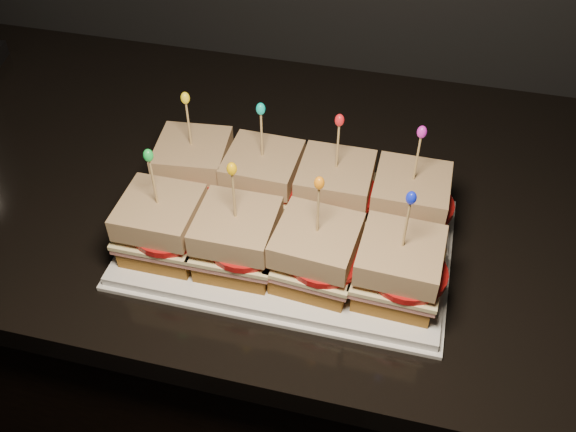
# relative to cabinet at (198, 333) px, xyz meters

# --- Properties ---
(cabinet) EXTENTS (2.15, 0.66, 0.84)m
(cabinet) POSITION_rel_cabinet_xyz_m (0.00, 0.00, 0.00)
(cabinet) COLOR black
(cabinet) RESTS_ON ground
(granite_slab) EXTENTS (2.19, 0.70, 0.04)m
(granite_slab) POSITION_rel_cabinet_xyz_m (0.00, 0.00, 0.44)
(granite_slab) COLOR black
(granite_slab) RESTS_ON cabinet
(platter) EXTENTS (0.43, 0.26, 0.02)m
(platter) POSITION_rel_cabinet_xyz_m (0.22, -0.13, 0.47)
(platter) COLOR white
(platter) RESTS_ON granite_slab
(platter_rim) EXTENTS (0.44, 0.28, 0.01)m
(platter_rim) POSITION_rel_cabinet_xyz_m (0.22, -0.13, 0.46)
(platter_rim) COLOR white
(platter_rim) RESTS_ON granite_slab
(sandwich_0_bread_bot) EXTENTS (0.10, 0.10, 0.03)m
(sandwich_0_bread_bot) POSITION_rel_cabinet_xyz_m (0.07, -0.07, 0.49)
(sandwich_0_bread_bot) COLOR brown
(sandwich_0_bread_bot) RESTS_ON platter
(sandwich_0_ham) EXTENTS (0.11, 0.11, 0.01)m
(sandwich_0_ham) POSITION_rel_cabinet_xyz_m (0.07, -0.07, 0.51)
(sandwich_0_ham) COLOR #C16861
(sandwich_0_ham) RESTS_ON sandwich_0_bread_bot
(sandwich_0_cheese) EXTENTS (0.12, 0.11, 0.01)m
(sandwich_0_cheese) POSITION_rel_cabinet_xyz_m (0.07, -0.07, 0.51)
(sandwich_0_cheese) COLOR beige
(sandwich_0_cheese) RESTS_ON sandwich_0_ham
(sandwich_0_tomato) EXTENTS (0.09, 0.09, 0.01)m
(sandwich_0_tomato) POSITION_rel_cabinet_xyz_m (0.08, -0.07, 0.52)
(sandwich_0_tomato) COLOR #B01111
(sandwich_0_tomato) RESTS_ON sandwich_0_cheese
(sandwich_0_bread_top) EXTENTS (0.11, 0.11, 0.03)m
(sandwich_0_bread_top) POSITION_rel_cabinet_xyz_m (0.07, -0.07, 0.54)
(sandwich_0_bread_top) COLOR brown
(sandwich_0_bread_top) RESTS_ON sandwich_0_tomato
(sandwich_0_pick) EXTENTS (0.00, 0.00, 0.09)m
(sandwich_0_pick) POSITION_rel_cabinet_xyz_m (0.07, -0.07, 0.59)
(sandwich_0_pick) COLOR tan
(sandwich_0_pick) RESTS_ON sandwich_0_bread_top
(sandwich_0_frill) EXTENTS (0.01, 0.01, 0.02)m
(sandwich_0_frill) POSITION_rel_cabinet_xyz_m (0.07, -0.07, 0.63)
(sandwich_0_frill) COLOR yellow
(sandwich_0_frill) RESTS_ON sandwich_0_pick
(sandwich_1_bread_bot) EXTENTS (0.10, 0.10, 0.03)m
(sandwich_1_bread_bot) POSITION_rel_cabinet_xyz_m (0.17, -0.07, 0.49)
(sandwich_1_bread_bot) COLOR brown
(sandwich_1_bread_bot) RESTS_ON platter
(sandwich_1_ham) EXTENTS (0.11, 0.10, 0.01)m
(sandwich_1_ham) POSITION_rel_cabinet_xyz_m (0.17, -0.07, 0.51)
(sandwich_1_ham) COLOR #C16861
(sandwich_1_ham) RESTS_ON sandwich_1_bread_bot
(sandwich_1_cheese) EXTENTS (0.11, 0.10, 0.01)m
(sandwich_1_cheese) POSITION_rel_cabinet_xyz_m (0.17, -0.07, 0.51)
(sandwich_1_cheese) COLOR beige
(sandwich_1_cheese) RESTS_ON sandwich_1_ham
(sandwich_1_tomato) EXTENTS (0.09, 0.09, 0.01)m
(sandwich_1_tomato) POSITION_rel_cabinet_xyz_m (0.19, -0.07, 0.52)
(sandwich_1_tomato) COLOR #B01111
(sandwich_1_tomato) RESTS_ON sandwich_1_cheese
(sandwich_1_bread_top) EXTENTS (0.10, 0.10, 0.03)m
(sandwich_1_bread_top) POSITION_rel_cabinet_xyz_m (0.17, -0.07, 0.54)
(sandwich_1_bread_top) COLOR brown
(sandwich_1_bread_top) RESTS_ON sandwich_1_tomato
(sandwich_1_pick) EXTENTS (0.00, 0.00, 0.09)m
(sandwich_1_pick) POSITION_rel_cabinet_xyz_m (0.17, -0.07, 0.59)
(sandwich_1_pick) COLOR tan
(sandwich_1_pick) RESTS_ON sandwich_1_bread_top
(sandwich_1_frill) EXTENTS (0.01, 0.01, 0.02)m
(sandwich_1_frill) POSITION_rel_cabinet_xyz_m (0.17, -0.07, 0.63)
(sandwich_1_frill) COLOR #06BCA9
(sandwich_1_frill) RESTS_ON sandwich_1_pick
(sandwich_2_bread_bot) EXTENTS (0.09, 0.09, 0.03)m
(sandwich_2_bread_bot) POSITION_rel_cabinet_xyz_m (0.28, -0.07, 0.49)
(sandwich_2_bread_bot) COLOR brown
(sandwich_2_bread_bot) RESTS_ON platter
(sandwich_2_ham) EXTENTS (0.10, 0.10, 0.01)m
(sandwich_2_ham) POSITION_rel_cabinet_xyz_m (0.28, -0.07, 0.51)
(sandwich_2_ham) COLOR #C16861
(sandwich_2_ham) RESTS_ON sandwich_2_bread_bot
(sandwich_2_cheese) EXTENTS (0.11, 0.10, 0.01)m
(sandwich_2_cheese) POSITION_rel_cabinet_xyz_m (0.28, -0.07, 0.51)
(sandwich_2_cheese) COLOR beige
(sandwich_2_cheese) RESTS_ON sandwich_2_ham
(sandwich_2_tomato) EXTENTS (0.09, 0.09, 0.01)m
(sandwich_2_tomato) POSITION_rel_cabinet_xyz_m (0.29, -0.07, 0.52)
(sandwich_2_tomato) COLOR #B01111
(sandwich_2_tomato) RESTS_ON sandwich_2_cheese
(sandwich_2_bread_top) EXTENTS (0.10, 0.10, 0.03)m
(sandwich_2_bread_top) POSITION_rel_cabinet_xyz_m (0.28, -0.07, 0.54)
(sandwich_2_bread_top) COLOR brown
(sandwich_2_bread_top) RESTS_ON sandwich_2_tomato
(sandwich_2_pick) EXTENTS (0.00, 0.00, 0.09)m
(sandwich_2_pick) POSITION_rel_cabinet_xyz_m (0.28, -0.07, 0.59)
(sandwich_2_pick) COLOR tan
(sandwich_2_pick) RESTS_ON sandwich_2_bread_top
(sandwich_2_frill) EXTENTS (0.01, 0.01, 0.02)m
(sandwich_2_frill) POSITION_rel_cabinet_xyz_m (0.28, -0.07, 0.63)
(sandwich_2_frill) COLOR red
(sandwich_2_frill) RESTS_ON sandwich_2_pick
(sandwich_3_bread_bot) EXTENTS (0.09, 0.09, 0.03)m
(sandwich_3_bread_bot) POSITION_rel_cabinet_xyz_m (0.38, -0.07, 0.49)
(sandwich_3_bread_bot) COLOR brown
(sandwich_3_bread_bot) RESTS_ON platter
(sandwich_3_ham) EXTENTS (0.10, 0.10, 0.01)m
(sandwich_3_ham) POSITION_rel_cabinet_xyz_m (0.38, -0.07, 0.51)
(sandwich_3_ham) COLOR #C16861
(sandwich_3_ham) RESTS_ON sandwich_3_bread_bot
(sandwich_3_cheese) EXTENTS (0.11, 0.10, 0.01)m
(sandwich_3_cheese) POSITION_rel_cabinet_xyz_m (0.38, -0.07, 0.51)
(sandwich_3_cheese) COLOR beige
(sandwich_3_cheese) RESTS_ON sandwich_3_ham
(sandwich_3_tomato) EXTENTS (0.09, 0.09, 0.01)m
(sandwich_3_tomato) POSITION_rel_cabinet_xyz_m (0.39, -0.07, 0.52)
(sandwich_3_tomato) COLOR #B01111
(sandwich_3_tomato) RESTS_ON sandwich_3_cheese
(sandwich_3_bread_top) EXTENTS (0.10, 0.10, 0.03)m
(sandwich_3_bread_top) POSITION_rel_cabinet_xyz_m (0.38, -0.07, 0.54)
(sandwich_3_bread_top) COLOR brown
(sandwich_3_bread_top) RESTS_ON sandwich_3_tomato
(sandwich_3_pick) EXTENTS (0.00, 0.00, 0.09)m
(sandwich_3_pick) POSITION_rel_cabinet_xyz_m (0.38, -0.07, 0.59)
(sandwich_3_pick) COLOR tan
(sandwich_3_pick) RESTS_ON sandwich_3_bread_top
(sandwich_3_frill) EXTENTS (0.01, 0.01, 0.02)m
(sandwich_3_frill) POSITION_rel_cabinet_xyz_m (0.38, -0.07, 0.63)
(sandwich_3_frill) COLOR #D41FC0
(sandwich_3_frill) RESTS_ON sandwich_3_pick
(sandwich_4_bread_bot) EXTENTS (0.09, 0.09, 0.03)m
(sandwich_4_bread_bot) POSITION_rel_cabinet_xyz_m (0.07, -0.19, 0.49)
(sandwich_4_bread_bot) COLOR brown
(sandwich_4_bread_bot) RESTS_ON platter
(sandwich_4_ham) EXTENTS (0.10, 0.10, 0.01)m
(sandwich_4_ham) POSITION_rel_cabinet_xyz_m (0.07, -0.19, 0.51)
(sandwich_4_ham) COLOR #C16861
(sandwich_4_ham) RESTS_ON sandwich_4_bread_bot
(sandwich_4_cheese) EXTENTS (0.11, 0.10, 0.01)m
(sandwich_4_cheese) POSITION_rel_cabinet_xyz_m (0.07, -0.19, 0.51)
(sandwich_4_cheese) COLOR beige
(sandwich_4_cheese) RESTS_ON sandwich_4_ham
(sandwich_4_tomato) EXTENTS (0.09, 0.09, 0.01)m
(sandwich_4_tomato) POSITION_rel_cabinet_xyz_m (0.08, -0.20, 0.52)
(sandwich_4_tomato) COLOR #B01111
(sandwich_4_tomato) RESTS_ON sandwich_4_cheese
(sandwich_4_bread_top) EXTENTS (0.10, 0.10, 0.03)m
(sandwich_4_bread_top) POSITION_rel_cabinet_xyz_m (0.07, -0.19, 0.54)
(sandwich_4_bread_top) COLOR brown
(sandwich_4_bread_top) RESTS_ON sandwich_4_tomato
(sandwich_4_pick) EXTENTS (0.00, 0.00, 0.09)m
(sandwich_4_pick) POSITION_rel_cabinet_xyz_m (0.07, -0.19, 0.59)
(sandwich_4_pick) COLOR tan
(sandwich_4_pick) RESTS_ON sandwich_4_bread_top
(sandwich_4_frill) EXTENTS (0.01, 0.01, 0.02)m
(sandwich_4_frill) POSITION_rel_cabinet_xyz_m (0.07, -0.19, 0.63)
(sandwich_4_frill) COLOR green
(sandwich_4_frill) RESTS_ON sandwich_4_pick
(sandwich_5_bread_bot) EXTENTS (0.09, 0.09, 0.03)m
(sandwich_5_bread_bot) POSITION_rel_cabinet_xyz_m (0.17, -0.19, 0.49)
(sandwich_5_bread_bot) COLOR brown
(sandwich_5_bread_bot) RESTS_ON platter
(sandwich_5_ham) EXTENTS (0.10, 0.10, 0.01)m
(sandwich_5_ham) POSITION_rel_cabinet_xyz_m (0.17, -0.19, 0.51)
(sandwich_5_ham) COLOR #C16861
(sandwich_5_ham) RESTS_ON sandwich_5_bread_bot
(sandwich_5_cheese) EXTENTS (0.11, 0.10, 0.01)m
(sandwich_5_cheese) POSITION_rel_cabinet_xyz_m (0.17, -0.19, 0.51)
(sandwich_5_cheese) COLOR beige
(sandwich_5_cheese) RESTS_ON sandwich_5_ham
(sandwich_5_tomato) EXTENTS (0.09, 0.09, 0.01)m
(sandwich_5_tomato) POSITION_rel_cabinet_xyz_m (0.19, -0.20, 0.52)
(sandwich_5_tomato) COLOR #B01111
(sandwich_5_tomato) RESTS_ON sandwich_5_cheese
(sandwich_5_bread_top) EXTENTS (0.10, 0.10, 0.03)m
(sandwich_5_bread_top) POSITION_rel_cabinet_xyz_m (0.17, -0.19, 0.54)
(sandwich_5_bread_top) COLOR brown
(sandwich_5_bread_top) RESTS_ON sandwich_5_tomato
(sandwich_5_pick) EXTENTS (0.00, 0.00, 0.09)m
(sandwich_5_pick) POSITION_rel_cabinet_xyz_m (0.17, -0.19, 0.59)
(sandwich_5_pick) COLOR tan
(sandwich_5_pick) RESTS_ON sandwich_5_bread_top
(sandwich_5_frill) EXTENTS (0.01, 0.01, 0.02)m
(sandwich_5_frill) POSITION_rel_cabinet_xyz_m (0.17, -0.19, 0.63)
(sandwich_5_frill) COLOR #F7B604
(sandwich_5_frill) RESTS_ON sandwich_5_pick
(sandwich_6_bread_bot) EXTENTS (0.10, 0.10, 0.03)m
(sandwich_6_bread_bot) POSITION_rel_cabinet_xyz_m (0.28, -0.19, 0.49)
(sandwich_6_bread_bot) COLOR brown
(sandwich_6_bread_bot) RESTS_ON platter
(sandwich_6_ham) EXTENTS (0.11, 0.11, 0.01)m
(sandwich_6_ham) POSITION_rel_cabinet_xyz_m (0.28, -0.19, 0.51)
(sandwich_6_ham) COLOR #C16861
(sandwich_6_ham) RESTS_ON sandwich_6_bread_bot
(sandwich_6_cheese) EXTENTS (0.11, 0.11, 0.01)m
(sandwich_6_cheese) POSITION_rel_cabinet_xyz_m (0.28, -0.19, 0.51)
(sandwich_6_cheese) COLOR beige
(sandwich_6_cheese) RESTS_ON sandwich_6_ham
(sandwich_6_tomato) EXTENTS (0.09, 0.09, 0.01)m
(sandwich_6_tomato) POSITION_rel_cabinet_xyz_m (0.29, -0.20, 0.52)
(sandwich_6_tomato) COLOR #B01111
(sandwich_6_tomato) RESTS_ON sandwich_6_cheese
(sandwich_6_bread_top) EXTENTS (0.10, 0.10, 0.03)m
(sandwich_6_bread_top) POSITION_rel_cabinet_xyz_m (0.28, -0.19, 0.54)
(sandwich_6_bread_top) COLOR brown
(sandwich_6_bread_top) RESTS_ON sandwich_6_tomato
(sandwich_6_pick) EXTENTS (0.00, 0.00, 0.09)m
(sandwich_6_pick) POSITION_rel_cabinet_xyz_m (0.28, -0.19, 0.59)
(sandwich_6_pick) COLOR tan
(sandwich_6_pick) RESTS_ON sandwich_6_bread_top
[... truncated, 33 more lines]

